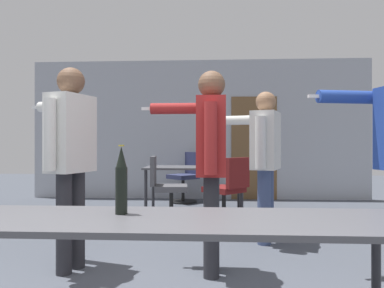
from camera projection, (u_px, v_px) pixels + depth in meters
back_wall at (200, 130)px, 7.56m from camera, size 6.79×0.12×2.80m
conference_table_near at (168, 230)px, 1.87m from camera, size 2.38×0.66×0.73m
conference_table_far at (195, 171)px, 6.16m from camera, size 1.62×0.83×0.73m
person_right_polo at (69, 147)px, 3.25m from camera, size 0.75×0.78×1.76m
person_near_casual at (264, 152)px, 4.19m from camera, size 0.73×0.84×1.69m
person_left_plaid at (210, 151)px, 3.16m from camera, size 0.77×0.64×1.72m
office_chair_far_right at (166, 190)px, 5.42m from camera, size 0.57×0.52×0.92m
office_chair_far_left at (186, 178)px, 7.12m from camera, size 0.69×0.68×0.95m
office_chair_near_pushed at (228, 192)px, 5.28m from camera, size 0.69×0.68×0.91m
beer_bottle at (121, 181)px, 1.97m from camera, size 0.06×0.06×0.37m
drink_cup at (216, 163)px, 6.25m from camera, size 0.09×0.09×0.12m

